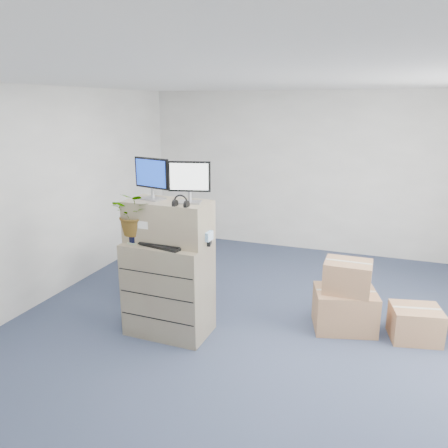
{
  "coord_description": "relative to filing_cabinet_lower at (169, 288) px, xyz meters",
  "views": [
    {
      "loc": [
        1.14,
        -4.17,
        2.56
      ],
      "look_at": [
        -0.54,
        0.4,
        1.22
      ],
      "focal_mm": 35.0,
      "sensor_mm": 36.0,
      "label": 1
    }
  ],
  "objects": [
    {
      "name": "office_chair",
      "position": [
        -0.46,
        1.07,
        -0.11
      ],
      "size": [
        1.13,
        1.12,
        0.86
      ],
      "primitive_type": "imported",
      "rotation": [
        0.0,
        0.0,
        3.78
      ],
      "color": "slate",
      "rests_on": "ground"
    },
    {
      "name": "headphones",
      "position": [
        0.25,
        -0.14,
        1.05
      ],
      "size": [
        0.16,
        0.02,
        0.16
      ],
      "primitive_type": "torus",
      "rotation": [
        1.57,
        0.0,
        -0.02
      ],
      "color": "black",
      "rests_on": "filing_cabinet_upper"
    },
    {
      "name": "ground",
      "position": [
        1.04,
        0.08,
        -0.54
      ],
      "size": [
        7.0,
        7.0,
        0.0
      ],
      "primitive_type": "plane",
      "color": "#29304A",
      "rests_on": "ground"
    },
    {
      "name": "wall_back",
      "position": [
        1.04,
        3.59,
        0.86
      ],
      "size": [
        6.0,
        0.02,
        2.8
      ],
      "primitive_type": "cube",
      "color": "beige",
      "rests_on": "ground"
    },
    {
      "name": "filing_cabinet_upper",
      "position": [
        0.0,
        0.05,
        0.77
      ],
      "size": [
        0.94,
        0.49,
        0.46
      ],
      "primitive_type": "cube",
      "rotation": [
        0.0,
        0.0,
        -0.02
      ],
      "color": "gray",
      "rests_on": "filing_cabinet_lower"
    },
    {
      "name": "monitor_right",
      "position": [
        0.27,
        0.04,
        1.26
      ],
      "size": [
        0.44,
        0.22,
        0.44
      ],
      "rotation": [
        0.0,
        0.0,
        0.24
      ],
      "color": "#99999E",
      "rests_on": "filing_cabinet_upper"
    },
    {
      "name": "cardboard_boxes",
      "position": [
        2.66,
        0.9,
        -0.24
      ],
      "size": [
        2.52,
        1.04,
        0.84
      ],
      "color": "#A2714E",
      "rests_on": "ground"
    },
    {
      "name": "external_drive",
      "position": [
        0.37,
        0.09,
        0.57
      ],
      "size": [
        0.25,
        0.21,
        0.07
      ],
      "primitive_type": "cube",
      "rotation": [
        0.0,
        0.0,
        0.24
      ],
      "color": "black",
      "rests_on": "filing_cabinet_lower"
    },
    {
      "name": "mouse",
      "position": [
        0.35,
        -0.14,
        0.56
      ],
      "size": [
        0.1,
        0.07,
        0.03
      ],
      "primitive_type": "ellipsoid",
      "rotation": [
        0.0,
        0.0,
        0.09
      ],
      "color": "silver",
      "rests_on": "filing_cabinet_lower"
    },
    {
      "name": "keyboard",
      "position": [
        -0.0,
        -0.11,
        0.56
      ],
      "size": [
        0.59,
        0.34,
        0.03
      ],
      "primitive_type": "cube",
      "rotation": [
        0.0,
        0.0,
        -0.22
      ],
      "color": "black",
      "rests_on": "filing_cabinet_lower"
    },
    {
      "name": "filing_cabinet_lower",
      "position": [
        0.0,
        0.0,
        0.0
      ],
      "size": [
        0.94,
        0.59,
        1.08
      ],
      "primitive_type": "cube",
      "rotation": [
        0.0,
        0.0,
        -0.02
      ],
      "color": "gray",
      "rests_on": "ground"
    },
    {
      "name": "monitor_left",
      "position": [
        -0.19,
        0.06,
        1.26
      ],
      "size": [
        0.46,
        0.23,
        0.46
      ],
      "rotation": [
        0.0,
        0.0,
        -0.25
      ],
      "color": "#99999E",
      "rests_on": "filing_cabinet_upper"
    },
    {
      "name": "phone_dock",
      "position": [
        -0.05,
        0.01,
        0.59
      ],
      "size": [
        0.06,
        0.05,
        0.13
      ],
      "rotation": [
        0.0,
        0.0,
        -0.02
      ],
      "color": "silver",
      "rests_on": "filing_cabinet_lower"
    },
    {
      "name": "water_bottle",
      "position": [
        0.03,
        0.01,
        0.67
      ],
      "size": [
        0.08,
        0.08,
        0.26
      ],
      "primitive_type": "cylinder",
      "color": "gray",
      "rests_on": "filing_cabinet_lower"
    },
    {
      "name": "tissue_box",
      "position": [
        0.38,
        0.05,
        0.66
      ],
      "size": [
        0.27,
        0.14,
        0.1
      ],
      "primitive_type": "cube",
      "rotation": [
        0.0,
        0.0,
        -0.06
      ],
      "color": "#408BDB",
      "rests_on": "external_drive"
    },
    {
      "name": "potted_plant",
      "position": [
        -0.34,
        -0.1,
        0.8
      ],
      "size": [
        0.45,
        0.49,
        0.46
      ],
      "rotation": [
        0.0,
        0.0,
        -0.02
      ],
      "color": "#9EB592",
      "rests_on": "filing_cabinet_lower"
    }
  ]
}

